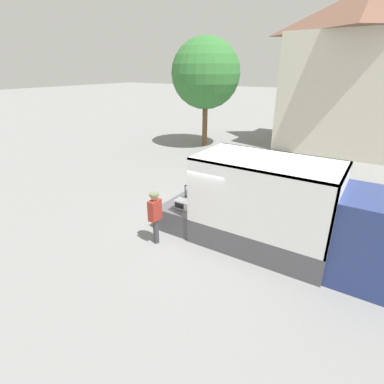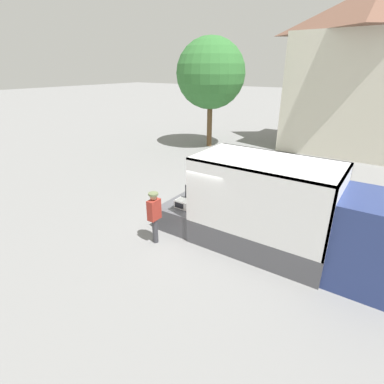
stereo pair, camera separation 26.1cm
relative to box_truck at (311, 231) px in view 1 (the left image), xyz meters
The scene contains 8 objects.
ground_plane 3.70m from the box_truck, behind, with size 160.00×160.00×0.00m, color gray.
box_truck is the anchor object (origin of this frame).
tailgate_deck 4.31m from the box_truck, behind, with size 1.42×2.12×0.82m, color #4C4C51.
microwave 4.19m from the box_truck, behind, with size 0.56×0.40×0.28m.
portable_generator 4.23m from the box_truck, behind, with size 0.72×0.43×0.54m.
worker_person 4.73m from the box_truck, 158.69° to the right, with size 0.32×0.44×1.76m.
house_backdrop 15.74m from the box_truck, 93.70° to the left, with size 8.96×6.63×9.96m.
street_tree 14.87m from the box_truck, 132.83° to the left, with size 4.66×4.66×7.28m.
Camera 1 is at (4.73, -8.23, 5.36)m, focal length 28.00 mm.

